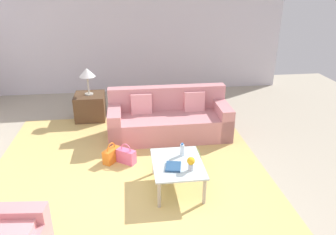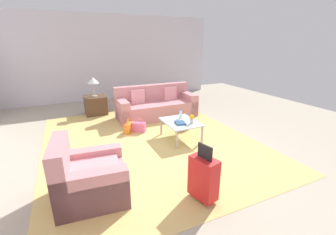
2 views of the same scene
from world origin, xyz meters
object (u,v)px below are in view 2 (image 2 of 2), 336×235
couch (156,106)px  water_bottle (181,114)px  coffee_table_book (180,123)px  handbag_orange (129,128)px  flower_vase (192,118)px  coffee_table (181,124)px  table_lamp (93,81)px  armchair (86,180)px  handbag_olive (184,124)px  side_table (96,105)px  handbag_pink (139,127)px  suitcase_red (203,177)px

couch → water_bottle: couch is taller
coffee_table_book → handbag_orange: bearing=54.6°
water_bottle → flower_vase: (-0.42, -0.05, 0.03)m
coffee_table → table_lamp: (2.80, 1.50, 0.65)m
armchair → water_bottle: bearing=-56.7°
table_lamp → handbag_olive: 3.07m
coffee_table_book → side_table: size_ratio=0.40×
couch → water_bottle: bearing=-180.0°
armchair → water_bottle: 2.73m
handbag_orange → handbag_pink: bearing=-104.9°
coffee_table_book → suitcase_red: 1.98m
coffee_table_book → side_table: side_table is taller
flower_vase → table_lamp: table_lamp is taller
armchair → flower_vase: 2.57m
coffee_table_book → table_lamp: bearing=38.0°
coffee_table_book → handbag_olive: coffee_table_book is taller
couch → flower_vase: size_ratio=11.25×
water_bottle → handbag_olive: bearing=-39.7°
coffee_table_book → table_lamp: table_lamp is taller
couch → side_table: size_ratio=3.64×
flower_vase → handbag_pink: size_ratio=0.57×
handbag_olive → handbag_orange: size_ratio=1.00×
suitcase_red → handbag_orange: (2.87, 0.29, -0.23)m
water_bottle → armchair: bearing=123.3°
water_bottle → suitcase_red: bearing=160.0°
coffee_table → side_table: 3.18m
table_lamp → handbag_orange: (-1.93, -0.51, -0.89)m
table_lamp → suitcase_red: table_lamp is taller
handbag_olive → suitcase_red: bearing=156.9°
couch → armchair: size_ratio=2.28×
table_lamp → flower_vase: bearing=-151.3°
coffee_table → suitcase_red: bearing=160.7°
table_lamp → couch: bearing=-122.1°
handbag_olive → handbag_orange: same height
suitcase_red → coffee_table: bearing=-19.3°
side_table → handbag_olive: bearing=-140.0°
couch → suitcase_red: 3.88m
side_table → handbag_olive: (-2.25, -1.89, -0.15)m
flower_vase → handbag_orange: flower_vase is taller
coffee_table → handbag_pink: (0.80, 0.74, -0.24)m
coffee_table_book → handbag_orange: size_ratio=0.71×
armchair → water_bottle: (1.49, -2.27, 0.22)m
coffee_table → water_bottle: size_ratio=4.56×
couch → handbag_olive: bearing=-167.0°
table_lamp → handbag_olive: (-2.25, -1.89, -0.89)m
coffee_table → coffee_table_book: 0.16m
handbag_pink → handbag_orange: size_ratio=1.00×
armchair → handbag_pink: size_ratio=2.83×
flower_vase → suitcase_red: 1.98m
coffee_table → flower_vase: flower_vase is taller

